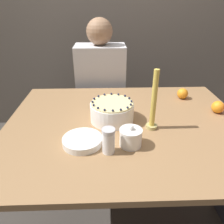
# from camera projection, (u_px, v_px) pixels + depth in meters

# --- Properties ---
(ground_plane) EXTENTS (12.00, 12.00, 0.00)m
(ground_plane) POSITION_uv_depth(u_px,v_px,m) (123.00, 217.00, 1.56)
(ground_plane) COLOR #3D3833
(wall_behind) EXTENTS (8.00, 0.05, 2.60)m
(wall_behind) POSITION_uv_depth(u_px,v_px,m) (115.00, 7.00, 2.19)
(wall_behind) COLOR slate
(wall_behind) RESTS_ON ground_plane
(dining_table) EXTENTS (1.32, 1.04, 0.78)m
(dining_table) POSITION_uv_depth(u_px,v_px,m) (126.00, 140.00, 1.25)
(dining_table) COLOR #936D47
(dining_table) RESTS_ON ground_plane
(cake) EXTENTS (0.24, 0.24, 0.12)m
(cake) POSITION_uv_depth(u_px,v_px,m) (112.00, 111.00, 1.20)
(cake) COLOR white
(cake) RESTS_ON dining_table
(sugar_bowl) EXTENTS (0.10, 0.10, 0.11)m
(sugar_bowl) POSITION_uv_depth(u_px,v_px,m) (130.00, 137.00, 0.99)
(sugar_bowl) COLOR white
(sugar_bowl) RESTS_ON dining_table
(sugar_shaker) EXTENTS (0.06, 0.06, 0.12)m
(sugar_shaker) POSITION_uv_depth(u_px,v_px,m) (108.00, 141.00, 0.94)
(sugar_shaker) COLOR white
(sugar_shaker) RESTS_ON dining_table
(plate_stack) EXTENTS (0.19, 0.19, 0.03)m
(plate_stack) POSITION_uv_depth(u_px,v_px,m) (82.00, 141.00, 1.02)
(plate_stack) COLOR white
(plate_stack) RESTS_ON dining_table
(candle) EXTENTS (0.06, 0.06, 0.32)m
(candle) POSITION_uv_depth(u_px,v_px,m) (153.00, 105.00, 1.09)
(candle) COLOR tan
(candle) RESTS_ON dining_table
(orange_fruit_0) EXTENTS (0.07, 0.07, 0.07)m
(orange_fruit_0) POSITION_uv_depth(u_px,v_px,m) (183.00, 94.00, 1.47)
(orange_fruit_0) COLOR orange
(orange_fruit_0) RESTS_ON dining_table
(orange_fruit_1) EXTENTS (0.07, 0.07, 0.07)m
(orange_fruit_1) POSITION_uv_depth(u_px,v_px,m) (218.00, 107.00, 1.29)
(orange_fruit_1) COLOR orange
(orange_fruit_1) RESTS_ON dining_table
(person_man_blue_shirt) EXTENTS (0.40, 0.34, 1.26)m
(person_man_blue_shirt) POSITION_uv_depth(u_px,v_px,m) (101.00, 104.00, 1.94)
(person_man_blue_shirt) COLOR #2D2D38
(person_man_blue_shirt) RESTS_ON ground_plane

